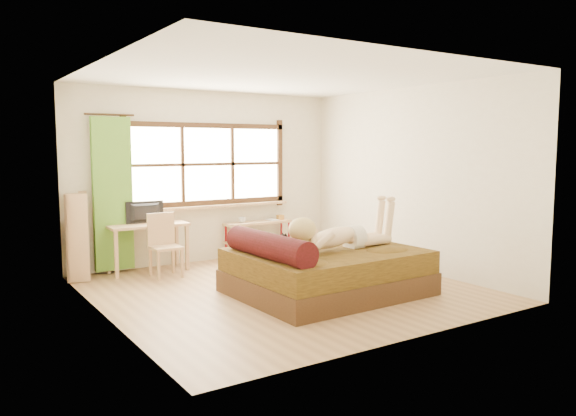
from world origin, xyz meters
TOP-DOWN VIEW (x-y plane):
  - floor at (0.00, 0.00)m, footprint 4.50×4.50m
  - ceiling at (0.00, 0.00)m, footprint 4.50×4.50m
  - wall_back at (0.00, 2.25)m, footprint 4.50×0.00m
  - wall_front at (0.00, -2.25)m, footprint 4.50×0.00m
  - wall_left at (-2.25, 0.00)m, footprint 0.00×4.50m
  - wall_right at (2.25, 0.00)m, footprint 0.00×4.50m
  - window at (0.00, 2.22)m, footprint 2.80×0.16m
  - curtain at (-1.55, 2.13)m, footprint 0.55×0.10m
  - bed at (0.30, -0.46)m, footprint 2.24×1.81m
  - woman at (0.50, -0.50)m, footprint 1.55×0.48m
  - kitten at (-0.37, -0.35)m, footprint 0.33×0.14m
  - desk at (-1.11, 1.95)m, footprint 1.14×0.53m
  - monitor at (-1.11, 2.00)m, footprint 0.56×0.08m
  - chair at (-1.01, 1.58)m, footprint 0.40×0.40m
  - pipe_shelf at (0.83, 2.07)m, footprint 1.18×0.31m
  - cup at (0.52, 2.07)m, footprint 0.12×0.12m
  - book at (1.02, 2.07)m, footprint 0.16×0.22m
  - bookshelf at (-2.08, 2.03)m, footprint 0.40×0.57m

SIDE VIEW (x-z plane):
  - floor at x=0.00m, z-range 0.00..0.00m
  - bed at x=0.30m, z-range -0.12..0.72m
  - pipe_shelf at x=0.83m, z-range 0.10..0.77m
  - chair at x=-1.01m, z-range 0.05..0.94m
  - book at x=1.02m, z-range 0.59..0.61m
  - bookshelf at x=-2.08m, z-range 0.01..1.20m
  - desk at x=-1.11m, z-range 0.26..0.97m
  - cup at x=0.52m, z-range 0.59..0.68m
  - kitten at x=-0.37m, z-range 0.55..0.82m
  - monitor at x=-1.11m, z-range 0.71..1.03m
  - woman at x=0.50m, z-range 0.55..1.21m
  - curtain at x=-1.55m, z-range 0.05..2.25m
  - wall_back at x=0.00m, z-range -0.90..3.60m
  - wall_front at x=0.00m, z-range -0.90..3.60m
  - wall_left at x=-2.25m, z-range -0.90..3.60m
  - wall_right at x=2.25m, z-range -0.90..3.60m
  - window at x=0.00m, z-range 0.78..2.24m
  - ceiling at x=0.00m, z-range 2.70..2.70m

